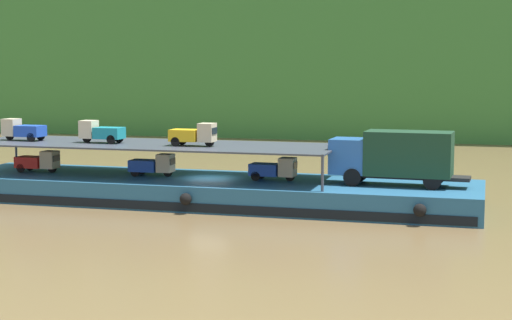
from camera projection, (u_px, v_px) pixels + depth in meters
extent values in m
plane|color=brown|center=(209.00, 203.00, 49.53)|extent=(400.00, 400.00, 0.00)
cube|color=#23567A|center=(209.00, 190.00, 49.44)|extent=(32.21, 7.54, 1.50)
cube|color=black|center=(187.00, 207.00, 45.86)|extent=(31.56, 0.06, 0.50)
sphere|color=black|center=(186.00, 199.00, 45.63)|extent=(0.68, 0.68, 0.68)
sphere|color=black|center=(420.00, 210.00, 42.14)|extent=(0.68, 0.68, 0.68)
cube|color=#285BA3|center=(349.00, 156.00, 47.01)|extent=(2.09, 2.27, 2.00)
cube|color=#192833|center=(332.00, 149.00, 47.29)|extent=(0.14, 1.84, 0.60)
cube|color=#193823|center=(409.00, 154.00, 45.92)|extent=(4.90, 2.51, 2.50)
cube|color=black|center=(408.00, 176.00, 46.07)|extent=(6.85, 1.68, 0.20)
cylinder|color=black|center=(359.00, 173.00, 47.97)|extent=(1.01, 0.32, 1.00)
cylinder|color=black|center=(352.00, 177.00, 46.06)|extent=(1.01, 0.32, 1.00)
cylinder|color=black|center=(436.00, 176.00, 46.58)|extent=(1.01, 0.32, 1.00)
cylinder|color=black|center=(432.00, 181.00, 44.67)|extent=(1.01, 0.32, 1.00)
cylinder|color=#383D47|center=(343.00, 160.00, 50.32)|extent=(0.16, 0.16, 2.00)
cylinder|color=#383D47|center=(322.00, 173.00, 44.03)|extent=(0.16, 0.16, 2.00)
cylinder|color=#383D47|center=(16.00, 149.00, 56.50)|extent=(0.16, 0.16, 2.00)
cube|color=#383D47|center=(150.00, 144.00, 50.16)|extent=(23.01, 6.74, 0.10)
cube|color=red|center=(31.00, 162.00, 52.29)|extent=(1.72, 1.23, 0.70)
cube|color=beige|center=(50.00, 160.00, 51.86)|extent=(0.92, 1.02, 1.10)
cube|color=#19232D|center=(56.00, 158.00, 51.71)|extent=(0.05, 0.85, 0.38)
cylinder|color=black|center=(52.00, 168.00, 51.88)|extent=(0.56, 0.15, 0.56)
cylinder|color=black|center=(21.00, 168.00, 51.94)|extent=(0.56, 0.15, 0.56)
cylinder|color=black|center=(30.00, 166.00, 52.95)|extent=(0.56, 0.15, 0.56)
cube|color=#1E47B7|center=(144.00, 166.00, 50.42)|extent=(1.70, 1.21, 0.70)
cube|color=beige|center=(165.00, 163.00, 50.02)|extent=(0.90, 1.00, 1.10)
cube|color=#19232D|center=(173.00, 162.00, 49.88)|extent=(0.04, 0.85, 0.38)
cylinder|color=black|center=(168.00, 172.00, 50.04)|extent=(0.56, 0.14, 0.56)
cylinder|color=black|center=(135.00, 172.00, 50.07)|extent=(0.56, 0.14, 0.56)
cylinder|color=black|center=(142.00, 170.00, 51.08)|extent=(0.56, 0.14, 0.56)
cube|color=#1E47B7|center=(265.00, 169.00, 48.50)|extent=(1.75, 1.27, 0.70)
cube|color=beige|center=(288.00, 167.00, 48.05)|extent=(0.94, 1.04, 1.10)
cube|color=#19232D|center=(295.00, 165.00, 47.89)|extent=(0.07, 0.85, 0.38)
cylinder|color=black|center=(290.00, 176.00, 48.07)|extent=(0.57, 0.16, 0.56)
cylinder|color=black|center=(256.00, 176.00, 48.17)|extent=(0.57, 0.16, 0.56)
cylinder|color=black|center=(261.00, 174.00, 49.17)|extent=(0.57, 0.16, 0.56)
cube|color=#1E47B7|center=(30.00, 131.00, 51.97)|extent=(1.76, 1.28, 0.70)
cube|color=#C6B793|center=(11.00, 127.00, 52.39)|extent=(0.95, 1.04, 1.10)
cube|color=#19232D|center=(5.00, 125.00, 52.53)|extent=(0.08, 0.85, 0.38)
cylinder|color=black|center=(10.00, 136.00, 52.50)|extent=(0.57, 0.17, 0.56)
cylinder|color=black|center=(41.00, 136.00, 52.38)|extent=(0.57, 0.17, 0.56)
cylinder|color=black|center=(31.00, 137.00, 51.38)|extent=(0.57, 0.17, 0.56)
cube|color=teal|center=(109.00, 133.00, 50.35)|extent=(1.73, 1.24, 0.70)
cube|color=beige|center=(89.00, 129.00, 50.74)|extent=(0.92, 1.02, 1.10)
cube|color=#19232D|center=(82.00, 127.00, 50.87)|extent=(0.06, 0.85, 0.38)
cylinder|color=black|center=(87.00, 138.00, 50.85)|extent=(0.56, 0.15, 0.56)
cylinder|color=black|center=(119.00, 138.00, 50.78)|extent=(0.56, 0.15, 0.56)
cylinder|color=black|center=(111.00, 140.00, 49.77)|extent=(0.56, 0.15, 0.56)
cube|color=gold|center=(185.00, 135.00, 48.73)|extent=(1.72, 1.23, 0.70)
cube|color=#C6B793|center=(207.00, 132.00, 48.31)|extent=(0.92, 1.01, 1.10)
cube|color=#19232D|center=(215.00, 131.00, 48.16)|extent=(0.05, 0.85, 0.38)
cylinder|color=black|center=(209.00, 142.00, 48.33)|extent=(0.56, 0.15, 0.56)
cylinder|color=black|center=(175.00, 142.00, 48.38)|extent=(0.56, 0.15, 0.56)
cylinder|color=black|center=(182.00, 140.00, 49.39)|extent=(0.56, 0.15, 0.56)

